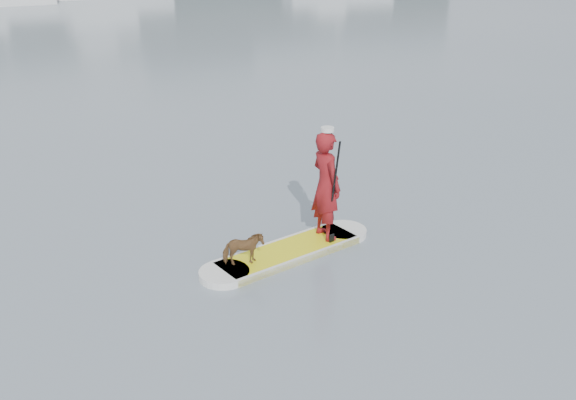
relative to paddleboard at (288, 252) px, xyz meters
name	(u,v)px	position (x,y,z in m)	size (l,w,h in m)	color
ground	(108,311)	(-3.04, -0.48, -0.06)	(140.00, 140.00, 0.00)	slate
paddleboard	(288,252)	(0.00, 0.00, 0.00)	(3.24, 1.34, 0.12)	yellow
paddler	(326,185)	(0.78, 0.17, 1.00)	(0.69, 0.45, 1.88)	maroon
white_cap	(327,129)	(0.78, 0.17, 1.98)	(0.22, 0.22, 0.07)	silver
dog	(243,249)	(-0.86, -0.19, 0.33)	(0.29, 0.64, 0.54)	brown
paddle	(333,205)	(0.78, -0.08, 0.74)	(0.10, 0.30, 2.00)	black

